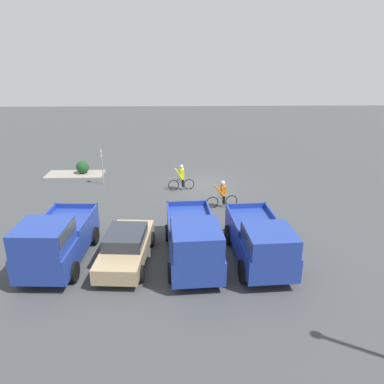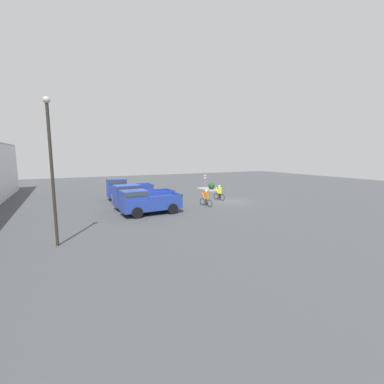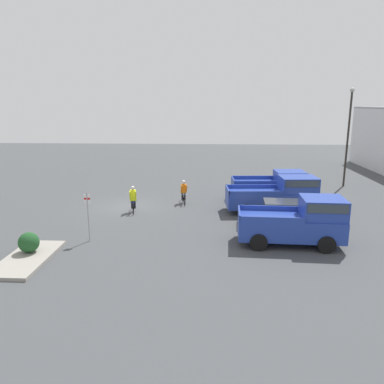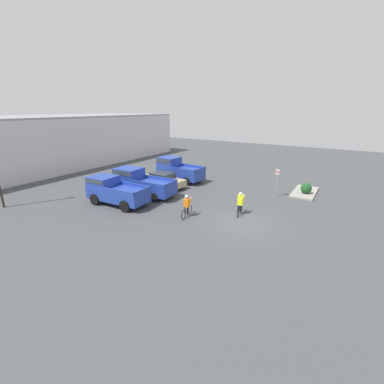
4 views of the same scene
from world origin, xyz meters
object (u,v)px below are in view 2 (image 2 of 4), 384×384
object	(u,v)px
pickup_truck_1	(139,196)
lamppost	(51,163)
pickup_truck_2	(126,189)
shrub	(211,186)
pickup_truck_0	(147,201)
sedan_0	(135,196)
cyclist_0	(219,192)
fire_lane_sign	(205,182)
cyclist_1	(206,198)

from	to	relation	value
pickup_truck_1	lamppost	bearing A→B (deg)	139.79
pickup_truck_2	shrub	xyz separation A→B (m)	(2.02, -12.46, -0.59)
pickup_truck_0	sedan_0	world-z (taller)	pickup_truck_0
cyclist_0	lamppost	size ratio (longest dim) A/B	0.22
pickup_truck_0	lamppost	xyz separation A→B (m)	(-5.17, 6.63, 3.45)
cyclist_0	fire_lane_sign	size ratio (longest dim) A/B	0.68
pickup_truck_1	sedan_0	distance (m)	2.88
sedan_0	pickup_truck_0	bearing A→B (deg)	175.97
pickup_truck_1	pickup_truck_2	world-z (taller)	pickup_truck_2
lamppost	shrub	xyz separation A→B (m)	(15.63, -19.19, -3.96)
pickup_truck_0	lamppost	distance (m)	9.09
cyclist_1	lamppost	xyz separation A→B (m)	(-6.11, 12.90, 3.76)
sedan_0	cyclist_0	bearing A→B (deg)	-104.73
pickup_truck_1	shrub	distance (m)	14.64
sedan_0	shrub	xyz separation A→B (m)	(4.84, -12.16, -0.11)
cyclist_1	lamppost	world-z (taller)	lamppost
pickup_truck_0	sedan_0	size ratio (longest dim) A/B	1.10
pickup_truck_1	cyclist_0	world-z (taller)	pickup_truck_1
pickup_truck_0	cyclist_1	xyz separation A→B (m)	(0.94, -6.27, -0.30)
fire_lane_sign	cyclist_1	bearing A→B (deg)	151.43
pickup_truck_2	fire_lane_sign	distance (m)	10.33
cyclist_0	shrub	bearing A→B (deg)	-24.47
sedan_0	lamppost	world-z (taller)	lamppost
pickup_truck_1	sedan_0	world-z (taller)	pickup_truck_1
pickup_truck_1	sedan_0	xyz separation A→B (m)	(2.83, -0.30, -0.44)
shrub	sedan_0	bearing A→B (deg)	111.69
sedan_0	cyclist_1	size ratio (longest dim) A/B	2.52
shrub	fire_lane_sign	bearing A→B (deg)	131.57
pickup_truck_2	cyclist_0	distance (m)	10.55
cyclist_1	fire_lane_sign	xyz separation A→B (m)	(7.62, -4.15, 0.70)
cyclist_0	lamppost	distance (m)	18.42
pickup_truck_1	cyclist_1	distance (m)	6.45
cyclist_0	pickup_truck_2	bearing A→B (deg)	60.70
pickup_truck_0	shrub	xyz separation A→B (m)	(10.46, -12.56, -0.51)
lamppost	cyclist_0	bearing A→B (deg)	-62.03
cyclist_0	pickup_truck_1	bearing A→B (deg)	93.08
pickup_truck_0	fire_lane_sign	xyz separation A→B (m)	(8.56, -10.42, 0.39)
pickup_truck_1	cyclist_0	distance (m)	9.22
pickup_truck_1	fire_lane_sign	bearing A→B (deg)	-60.78
cyclist_0	fire_lane_sign	bearing A→B (deg)	-12.04
shrub	lamppost	bearing A→B (deg)	129.16
cyclist_1	pickup_truck_0	bearing A→B (deg)	98.54
shrub	pickup_truck_0	bearing A→B (deg)	129.79
pickup_truck_0	pickup_truck_1	size ratio (longest dim) A/B	0.90
sedan_0	cyclist_0	distance (m)	9.20
cyclist_0	cyclist_1	world-z (taller)	cyclist_0
pickup_truck_1	cyclist_1	size ratio (longest dim) A/B	3.09
fire_lane_sign	lamppost	size ratio (longest dim) A/B	0.32
sedan_0	shrub	distance (m)	13.09
pickup_truck_1	cyclist_1	xyz separation A→B (m)	(-1.85, -6.17, -0.34)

